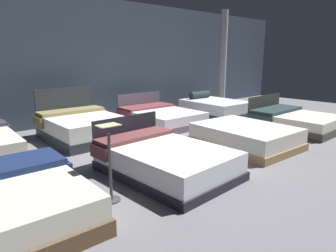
# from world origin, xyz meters

# --- Properties ---
(ground_plane) EXTENTS (18.00, 18.00, 0.02)m
(ground_plane) POSITION_xyz_m (0.00, 0.00, -0.01)
(ground_plane) COLOR slate
(showroom_back_wall) EXTENTS (18.00, 0.06, 3.50)m
(showroom_back_wall) POSITION_xyz_m (0.00, 3.31, 1.75)
(showroom_back_wall) COLOR #333D4C
(showroom_back_wall) RESTS_ON ground_plane
(bed_0) EXTENTS (1.63, 1.97, 0.54)m
(bed_0) POSITION_xyz_m (-3.39, -1.26, 0.25)
(bed_0) COLOR brown
(bed_0) RESTS_ON ground_plane
(bed_1) EXTENTS (1.63, 2.23, 0.81)m
(bed_1) POSITION_xyz_m (-1.12, -1.26, 0.24)
(bed_1) COLOR black
(bed_1) RESTS_ON ground_plane
(bed_2) EXTENTS (1.60, 2.04, 0.45)m
(bed_2) POSITION_xyz_m (1.13, -1.27, 0.22)
(bed_2) COLOR #99754B
(bed_2) RESTS_ON ground_plane
(bed_3) EXTENTS (1.75, 1.98, 0.81)m
(bed_3) POSITION_xyz_m (3.42, -1.18, 0.22)
(bed_3) COLOR #31322E
(bed_3) RESTS_ON ground_plane
(bed_5) EXTENTS (1.67, 1.94, 1.11)m
(bed_5) POSITION_xyz_m (-1.17, 1.56, 0.28)
(bed_5) COLOR #282D33
(bed_5) RESTS_ON ground_plane
(bed_6) EXTENTS (1.66, 2.20, 0.79)m
(bed_6) POSITION_xyz_m (1.13, 1.54, 0.22)
(bed_6) COLOR #58505F
(bed_6) RESTS_ON ground_plane
(bed_7) EXTENTS (1.58, 2.09, 0.71)m
(bed_7) POSITION_xyz_m (3.39, 1.48, 0.24)
(bed_7) COLOR #2A332F
(bed_7) RESTS_ON ground_plane
(price_sign) EXTENTS (0.28, 0.24, 1.03)m
(price_sign) POSITION_xyz_m (-2.28, -1.55, 0.40)
(price_sign) COLOR #3F3F44
(price_sign) RESTS_ON ground_plane
(support_pillar) EXTENTS (0.26, 0.26, 3.50)m
(support_pillar) POSITION_xyz_m (4.88, 2.42, 1.75)
(support_pillar) COLOR #99999E
(support_pillar) RESTS_ON ground_plane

